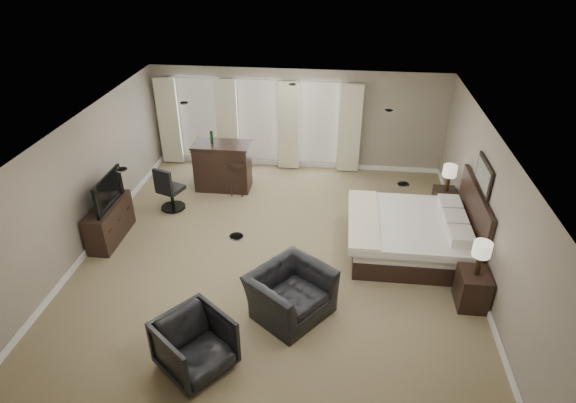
# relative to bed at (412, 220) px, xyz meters

# --- Properties ---
(room) EXTENTS (7.60, 8.60, 2.64)m
(room) POSITION_rel_bed_xyz_m (-2.58, -0.61, 0.57)
(room) COLOR #7A6D4D
(room) RESTS_ON ground
(window_bay) EXTENTS (5.25, 0.20, 2.30)m
(window_bay) POSITION_rel_bed_xyz_m (-3.58, 3.49, 0.47)
(window_bay) COLOR silver
(window_bay) RESTS_ON room
(bed) EXTENTS (2.29, 2.18, 1.46)m
(bed) POSITION_rel_bed_xyz_m (0.00, 0.00, 0.00)
(bed) COLOR silver
(bed) RESTS_ON ground
(nightstand_near) EXTENTS (0.49, 0.60, 0.65)m
(nightstand_near) POSITION_rel_bed_xyz_m (0.89, -1.45, -0.40)
(nightstand_near) COLOR black
(nightstand_near) RESTS_ON ground
(nightstand_far) EXTENTS (0.47, 0.57, 0.63)m
(nightstand_far) POSITION_rel_bed_xyz_m (0.89, 1.45, -0.42)
(nightstand_far) COLOR black
(nightstand_far) RESTS_ON ground
(lamp_near) EXTENTS (0.30, 0.30, 0.62)m
(lamp_near) POSITION_rel_bed_xyz_m (0.89, -1.45, 0.23)
(lamp_near) COLOR beige
(lamp_near) RESTS_ON nightstand_near
(lamp_far) EXTENTS (0.29, 0.29, 0.61)m
(lamp_far) POSITION_rel_bed_xyz_m (0.89, 1.45, 0.20)
(lamp_far) COLOR beige
(lamp_far) RESTS_ON nightstand_far
(wall_art) EXTENTS (0.04, 0.96, 0.56)m
(wall_art) POSITION_rel_bed_xyz_m (1.12, 0.00, 1.02)
(wall_art) COLOR slate
(wall_art) RESTS_ON room
(dresser) EXTENTS (0.44, 1.37, 0.79)m
(dresser) POSITION_rel_bed_xyz_m (-6.03, -0.24, -0.33)
(dresser) COLOR black
(dresser) RESTS_ON ground
(tv) EXTENTS (0.65, 1.14, 0.15)m
(tv) POSITION_rel_bed_xyz_m (-6.03, -0.24, 0.14)
(tv) COLOR black
(tv) RESTS_ON dresser
(armchair_near) EXTENTS (1.39, 1.47, 1.08)m
(armchair_near) POSITION_rel_bed_xyz_m (-2.14, -2.00, -0.19)
(armchair_near) COLOR black
(armchair_near) RESTS_ON ground
(armchair_far) EXTENTS (1.27, 1.27, 0.96)m
(armchair_far) POSITION_rel_bed_xyz_m (-3.36, -3.30, -0.25)
(armchair_far) COLOR black
(armchair_far) RESTS_ON ground
(bar_counter) EXTENTS (1.35, 0.70, 1.18)m
(bar_counter) POSITION_rel_bed_xyz_m (-4.24, 2.18, -0.14)
(bar_counter) COLOR black
(bar_counter) RESTS_ON ground
(bar_stool_left) EXTENTS (0.41, 0.41, 0.78)m
(bar_stool_left) POSITION_rel_bed_xyz_m (-4.98, 2.64, -0.34)
(bar_stool_left) COLOR black
(bar_stool_left) RESTS_ON ground
(bar_stool_right) EXTENTS (0.41, 0.41, 0.84)m
(bar_stool_right) POSITION_rel_bed_xyz_m (-3.84, 1.91, -0.31)
(bar_stool_right) COLOR black
(bar_stool_right) RESTS_ON ground
(desk_chair) EXTENTS (0.70, 0.70, 1.06)m
(desk_chair) POSITION_rel_bed_xyz_m (-5.17, 1.08, -0.20)
(desk_chair) COLOR black
(desk_chair) RESTS_ON ground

